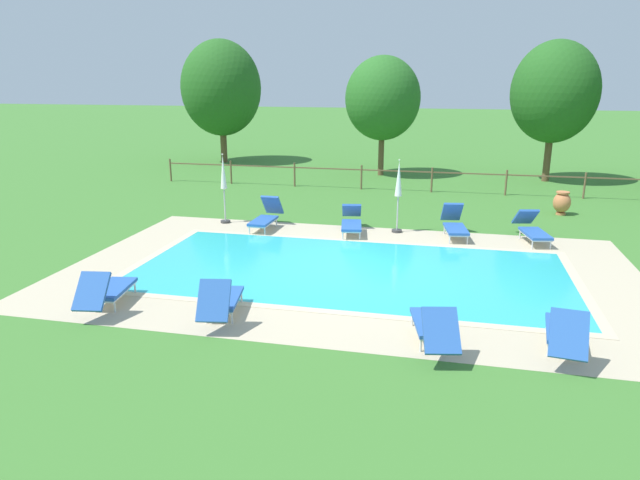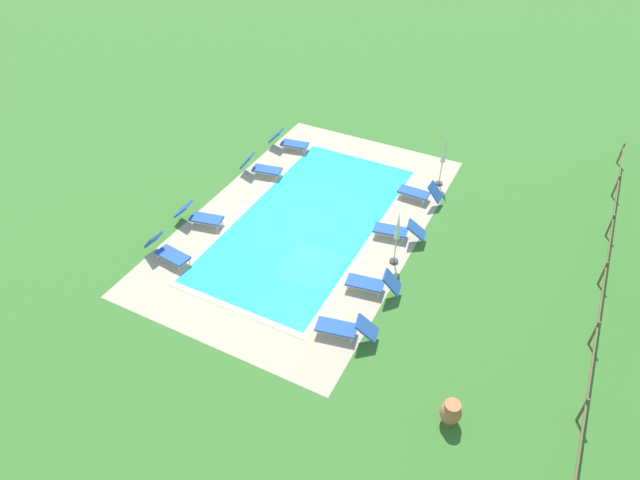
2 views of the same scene
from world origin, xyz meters
TOP-DOWN VIEW (x-y plane):
  - ground_plane at (0.00, 0.00)m, footprint 160.00×160.00m
  - pool_deck_paving at (0.00, 0.00)m, footprint 14.18×8.76m
  - swimming_pool_water at (0.00, 0.00)m, footprint 10.63×5.20m
  - pool_coping_rim at (0.00, 0.00)m, footprint 11.11×5.68m
  - sun_lounger_north_near_steps at (-2.00, -3.49)m, footprint 0.94×1.94m
  - sun_lounger_north_mid at (2.19, -3.78)m, footprint 0.98×2.02m
  - sun_lounger_north_far at (2.55, 3.84)m, footprint 0.89×1.95m
  - sun_lounger_north_end at (4.79, 3.83)m, footprint 0.99×2.05m
  - sun_lounger_south_near_corner at (-0.58, 3.58)m, footprint 0.92×2.07m
  - sun_lounger_south_mid at (-4.56, -3.50)m, footprint 0.89×1.99m
  - sun_lounger_south_far at (-3.36, 3.52)m, footprint 0.65×1.88m
  - sun_lounger_south_end at (4.45, -3.55)m, footprint 0.82×1.93m
  - patio_umbrella_closed_row_west at (-4.91, 3.91)m, footprint 0.32×0.32m
  - patio_umbrella_closed_row_mid_west at (0.80, 3.98)m, footprint 0.32×0.32m
  - terracotta_urn_near_fence at (6.23, 7.67)m, footprint 0.59×0.59m
  - perimeter_fence at (0.09, 10.83)m, footprint 21.08×0.08m

SIDE VIEW (x-z plane):
  - ground_plane at x=0.00m, z-range 0.00..0.00m
  - pool_deck_paving at x=0.00m, z-range 0.00..0.01m
  - swimming_pool_water at x=0.00m, z-range 0.00..0.01m
  - pool_coping_rim at x=0.00m, z-range 0.01..0.01m
  - sun_lounger_south_near_corner at x=-0.58m, z-range -0.05..0.79m
  - sun_lounger_north_end at x=4.79m, z-range -0.06..0.82m
  - sun_lounger_north_mid at x=2.19m, z-range -0.07..0.84m
  - sun_lounger_south_mid at x=-4.56m, z-range -0.08..0.85m
  - sun_lounger_north_far at x=2.55m, z-range -0.09..0.87m
  - sun_lounger_south_end at x=4.45m, z-range -0.10..0.88m
  - sun_lounger_north_near_steps at x=-2.00m, z-range -0.10..0.88m
  - sun_lounger_south_far at x=-3.36m, z-range -0.10..0.89m
  - terracotta_urn_near_fence at x=6.23m, z-range 0.03..0.85m
  - perimeter_fence at x=0.09m, z-range 0.16..1.21m
  - patio_umbrella_closed_row_west at x=-4.91m, z-range 0.28..2.59m
  - patio_umbrella_closed_row_mid_west at x=0.80m, z-range 0.30..2.60m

